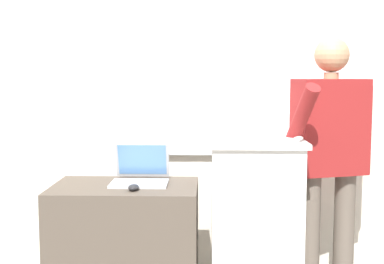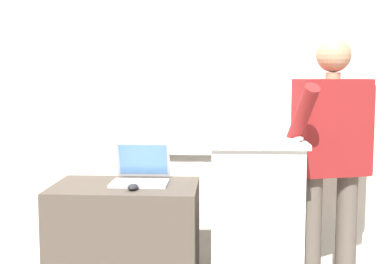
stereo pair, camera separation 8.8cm
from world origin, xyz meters
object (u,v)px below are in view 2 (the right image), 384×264
person_presenter (331,149)px  laptop (141,172)px  computer_mouse_by_laptop (133,187)px  computer_mouse_by_keyboard (298,138)px  lectern_podium (255,222)px  side_desk (126,246)px  coffee_mug (223,128)px  wireless_keyboard (259,139)px

person_presenter → laptop: person_presenter is taller
computer_mouse_by_laptop → computer_mouse_by_keyboard: (0.94, 0.14, 0.27)m
lectern_podium → side_desk: bearing=-174.0°
person_presenter → coffee_mug: (-0.67, 0.05, 0.12)m
person_presenter → computer_mouse_by_keyboard: 0.33m
lectern_podium → side_desk: lectern_podium is taller
laptop → wireless_keyboard: wireless_keyboard is taller
laptop → computer_mouse_by_laptop: (-0.01, -0.23, -0.05)m
side_desk → laptop: (0.08, 0.09, 0.44)m
wireless_keyboard → computer_mouse_by_keyboard: bearing=-4.3°
laptop → coffee_mug: 0.58m
coffee_mug → side_desk: bearing=-155.1°
wireless_keyboard → coffee_mug: bearing=129.9°
computer_mouse_by_laptop → computer_mouse_by_keyboard: 0.99m
side_desk → computer_mouse_by_laptop: size_ratio=8.56×
side_desk → coffee_mug: coffee_mug is taller
laptop → computer_mouse_by_laptop: 0.23m
wireless_keyboard → computer_mouse_by_laptop: (-0.71, -0.15, -0.26)m
wireless_keyboard → coffee_mug: (-0.21, 0.25, 0.04)m
laptop → wireless_keyboard: 0.74m
laptop → computer_mouse_by_keyboard: bearing=-5.6°
person_presenter → wireless_keyboard: size_ratio=3.59×
side_desk → wireless_keyboard: bearing=1.3°
person_presenter → lectern_podium: bearing=178.9°
lectern_podium → computer_mouse_by_laptop: lectern_podium is taller
lectern_podium → wireless_keyboard: size_ratio=2.25×
laptop → person_presenter: bearing=6.0°
person_presenter → computer_mouse_by_keyboard: (-0.23, -0.21, 0.09)m
lectern_podium → computer_mouse_by_laptop: size_ratio=10.15×
lectern_podium → wireless_keyboard: bearing=-83.5°
lectern_podium → side_desk: size_ratio=1.19×
laptop → lectern_podium: bearing=-0.7°
wireless_keyboard → computer_mouse_by_keyboard: computer_mouse_by_keyboard is taller
lectern_podium → person_presenter: bearing=15.6°
person_presenter → computer_mouse_by_laptop: (-1.17, -0.35, -0.18)m
wireless_keyboard → computer_mouse_by_keyboard: (0.23, -0.02, 0.01)m
side_desk → coffee_mug: bearing=24.9°
person_presenter → wireless_keyboard: person_presenter is taller
person_presenter → computer_mouse_by_laptop: bearing=179.9°
person_presenter → computer_mouse_by_keyboard: bearing=-154.2°
lectern_podium → person_presenter: size_ratio=0.63×
coffee_mug → laptop: bearing=-160.3°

